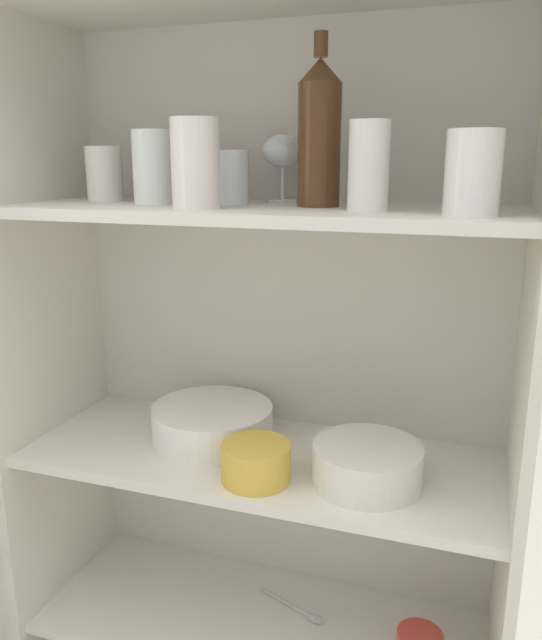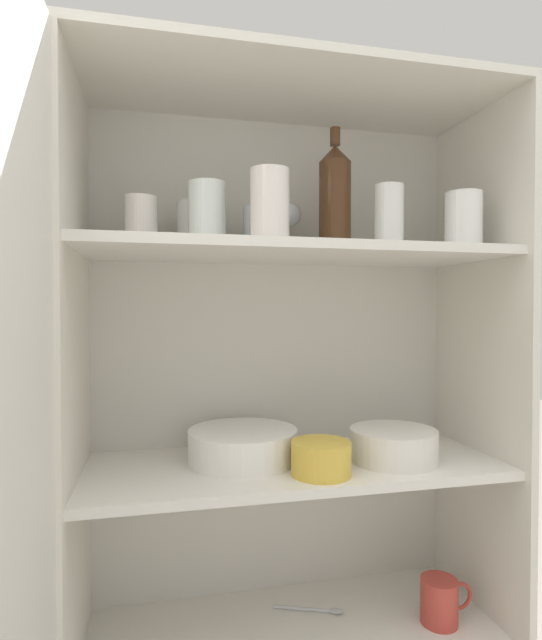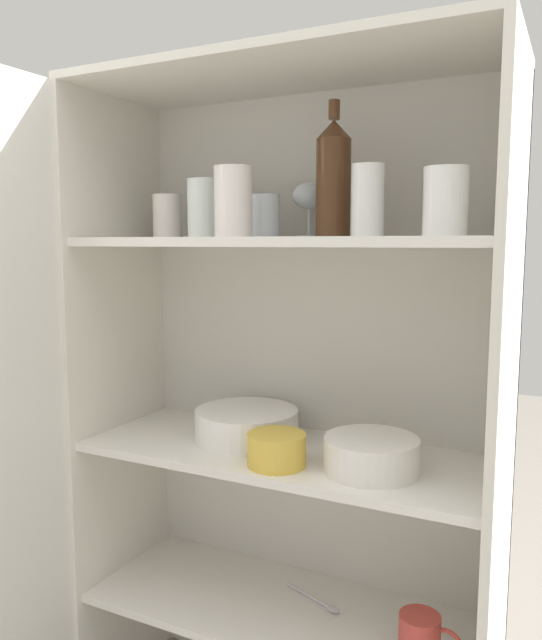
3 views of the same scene
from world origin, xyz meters
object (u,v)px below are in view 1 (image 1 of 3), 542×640
at_px(plate_stack_white, 213,423).
at_px(wine_bottle, 319,133).
at_px(mixing_bowl_large, 367,463).
at_px(serving_bowl_small, 256,461).

bearing_deg(plate_stack_white, wine_bottle, -1.79).
distance_m(wine_bottle, plate_stack_white, 0.61).
bearing_deg(wine_bottle, mixing_bowl_large, -30.69).
bearing_deg(serving_bowl_small, plate_stack_white, 137.79).
xyz_separation_m(wine_bottle, mixing_bowl_large, (0.12, -0.07, -0.56)).
relative_size(mixing_bowl_large, serving_bowl_small, 1.56).
xyz_separation_m(plate_stack_white, mixing_bowl_large, (0.33, -0.08, 0.00)).
bearing_deg(mixing_bowl_large, plate_stack_white, 167.16).
relative_size(plate_stack_white, serving_bowl_small, 1.96).
height_order(wine_bottle, mixing_bowl_large, wine_bottle).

